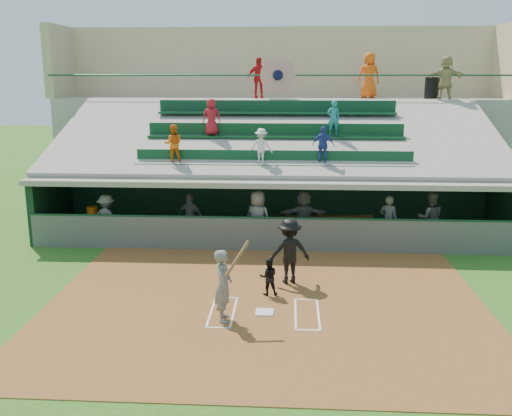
# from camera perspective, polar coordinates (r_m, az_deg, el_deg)

# --- Properties ---
(ground) EXTENTS (100.00, 100.00, 0.00)m
(ground) POSITION_cam_1_polar(r_m,az_deg,el_deg) (14.06, 0.86, -10.50)
(ground) COLOR #285919
(ground) RESTS_ON ground
(dirt_slab) EXTENTS (11.00, 9.00, 0.02)m
(dirt_slab) POSITION_cam_1_polar(r_m,az_deg,el_deg) (14.51, 0.95, -9.67)
(dirt_slab) COLOR brown
(dirt_slab) RESTS_ON ground
(home_plate) EXTENTS (0.43, 0.43, 0.03)m
(home_plate) POSITION_cam_1_polar(r_m,az_deg,el_deg) (14.04, 0.86, -10.37)
(home_plate) COLOR silver
(home_plate) RESTS_ON dirt_slab
(batters_box_chalk) EXTENTS (2.65, 1.85, 0.01)m
(batters_box_chalk) POSITION_cam_1_polar(r_m,az_deg,el_deg) (14.05, 0.86, -10.41)
(batters_box_chalk) COLOR white
(batters_box_chalk) RESTS_ON dirt_slab
(dugout_floor) EXTENTS (16.00, 3.50, 0.04)m
(dugout_floor) POSITION_cam_1_polar(r_m,az_deg,el_deg) (20.41, 1.72, -2.78)
(dugout_floor) COLOR gray
(dugout_floor) RESTS_ON ground
(concourse_slab) EXTENTS (20.00, 3.00, 4.60)m
(concourse_slab) POSITION_cam_1_polar(r_m,az_deg,el_deg) (26.57, 2.21, 6.00)
(concourse_slab) COLOR #9A968C
(concourse_slab) RESTS_ON ground
(grandstand) EXTENTS (20.40, 10.40, 7.80)m
(grandstand) POSITION_cam_1_polar(r_m,az_deg,el_deg) (23.62, 2.03, 4.99)
(grandstand) COLOR #535954
(grandstand) RESTS_ON ground
(batter_at_plate) EXTENTS (0.86, 0.75, 1.95)m
(batter_at_plate) POSITION_cam_1_polar(r_m,az_deg,el_deg) (13.36, -3.27, -7.70)
(batter_at_plate) COLOR #5B5D58
(batter_at_plate) RESTS_ON dirt_slab
(catcher) EXTENTS (0.53, 0.44, 0.98)m
(catcher) POSITION_cam_1_polar(r_m,az_deg,el_deg) (14.95, 1.25, -6.89)
(catcher) COLOR black
(catcher) RESTS_ON dirt_slab
(home_umpire) EXTENTS (1.31, 0.97, 1.82)m
(home_umpire) POSITION_cam_1_polar(r_m,az_deg,el_deg) (15.69, 3.34, -4.32)
(home_umpire) COLOR black
(home_umpire) RESTS_ON dirt_slab
(dugout_bench) EXTENTS (13.11, 2.91, 0.40)m
(dugout_bench) POSITION_cam_1_polar(r_m,az_deg,el_deg) (21.45, 2.41, -1.38)
(dugout_bench) COLOR olive
(dugout_bench) RESTS_ON dugout_floor
(white_table) EXTENTS (1.00, 0.88, 0.72)m
(white_table) POSITION_cam_1_polar(r_m,az_deg,el_deg) (21.05, -16.07, -1.74)
(white_table) COLOR white
(white_table) RESTS_ON dugout_floor
(water_cooler) EXTENTS (0.36, 0.36, 0.36)m
(water_cooler) POSITION_cam_1_polar(r_m,az_deg,el_deg) (20.86, -16.06, -0.34)
(water_cooler) COLOR orange
(water_cooler) RESTS_ON white_table
(dugout_player_a) EXTENTS (1.19, 0.90, 1.63)m
(dugout_player_a) POSITION_cam_1_polar(r_m,az_deg,el_deg) (20.13, -14.70, -0.99)
(dugout_player_a) COLOR #5E615C
(dugout_player_a) RESTS_ON dugout_floor
(dugout_player_b) EXTENTS (1.02, 0.66, 1.61)m
(dugout_player_b) POSITION_cam_1_polar(r_m,az_deg,el_deg) (19.86, -6.57, -0.86)
(dugout_player_b) COLOR #545651
(dugout_player_b) RESTS_ON dugout_floor
(dugout_player_c) EXTENTS (1.08, 0.92, 1.88)m
(dugout_player_c) POSITION_cam_1_polar(r_m,az_deg,el_deg) (18.92, 0.18, -1.06)
(dugout_player_c) COLOR #555752
(dugout_player_c) RESTS_ON dugout_floor
(dugout_player_d) EXTENTS (1.69, 0.67, 1.78)m
(dugout_player_d) POSITION_cam_1_polar(r_m,az_deg,el_deg) (19.58, 4.79, -0.77)
(dugout_player_d) COLOR #5A5C57
(dugout_player_d) RESTS_ON dugout_floor
(dugout_player_e) EXTENTS (0.74, 0.65, 1.69)m
(dugout_player_e) POSITION_cam_1_polar(r_m,az_deg,el_deg) (19.57, 13.09, -1.21)
(dugout_player_e) COLOR #535550
(dugout_player_e) RESTS_ON dugout_floor
(dugout_player_f) EXTENTS (0.89, 0.71, 1.76)m
(dugout_player_f) POSITION_cam_1_polar(r_m,az_deg,el_deg) (20.12, 17.02, -0.96)
(dugout_player_f) COLOR #565853
(dugout_player_f) RESTS_ON dugout_floor
(trash_bin) EXTENTS (0.61, 0.61, 0.92)m
(trash_bin) POSITION_cam_1_polar(r_m,az_deg,el_deg) (26.27, 17.18, 11.39)
(trash_bin) COLOR black
(trash_bin) RESTS_ON concourse_slab
(concourse_staff_a) EXTENTS (1.04, 0.45, 1.77)m
(concourse_staff_a) POSITION_cam_1_polar(r_m,az_deg,el_deg) (25.66, 0.32, 12.89)
(concourse_staff_a) COLOR red
(concourse_staff_a) RESTS_ON concourse_slab
(concourse_staff_b) EXTENTS (1.05, 0.77, 1.98)m
(concourse_staff_b) POSITION_cam_1_polar(r_m,az_deg,el_deg) (26.27, 11.24, 12.88)
(concourse_staff_b) COLOR #E7500D
(concourse_staff_b) RESTS_ON concourse_slab
(concourse_staff_c) EXTENTS (1.74, 0.73, 1.82)m
(concourse_staff_c) POSITION_cam_1_polar(r_m,az_deg,el_deg) (25.73, 18.44, 12.28)
(concourse_staff_c) COLOR tan
(concourse_staff_c) RESTS_ON concourse_slab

